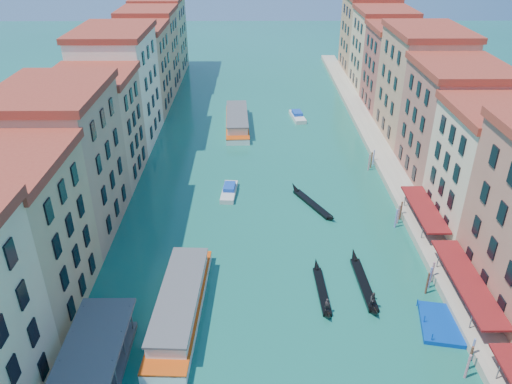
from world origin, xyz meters
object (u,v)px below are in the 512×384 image
vaporetto_stop (90,378)px  vaporetto_near (180,303)px  vaporetto_far (237,121)px  gondola_fore (322,290)px  gondola_right (364,284)px  blue_dock (441,324)px

vaporetto_stop → vaporetto_near: size_ratio=0.83×
vaporetto_stop → vaporetto_near: bearing=55.9°
vaporetto_far → gondola_fore: vaporetto_far is taller
gondola_right → vaporetto_stop: bearing=-155.5°
vaporetto_far → gondola_right: size_ratio=1.62×
gondola_fore → gondola_right: 5.13m
vaporetto_near → gondola_fore: size_ratio=1.83×
vaporetto_near → blue_dock: 27.78m
vaporetto_far → gondola_fore: (11.06, -52.32, -0.96)m
vaporetto_far → vaporetto_stop: bearing=-102.4°
vaporetto_stop → vaporetto_far: (11.55, 65.58, -0.12)m
vaporetto_stop → vaporetto_far: 66.59m
vaporetto_near → vaporetto_far: bearing=87.8°
vaporetto_stop → gondola_fore: bearing=30.4°
gondola_fore → blue_dock: bearing=-26.3°
vaporetto_stop → gondola_fore: size_ratio=1.53×
vaporetto_near → gondola_right: 21.24m
gondola_right → vaporetto_far: bearing=104.8°
vaporetto_near → vaporetto_far: 55.68m
vaporetto_stop → gondola_right: bearing=27.1°
vaporetto_near → gondola_fore: bearing=14.0°
gondola_fore → blue_dock: (11.89, -5.44, -0.11)m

